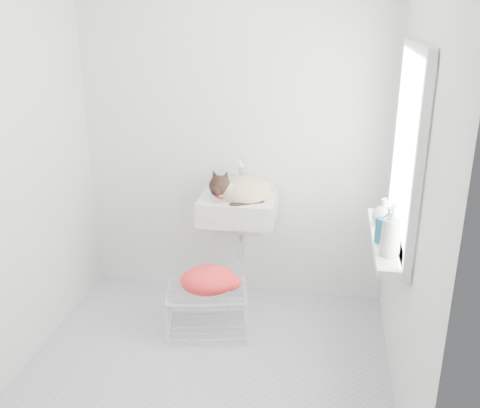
% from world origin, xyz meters
% --- Properties ---
extents(floor, '(2.20, 2.00, 0.02)m').
position_xyz_m(floor, '(0.00, 0.00, 0.00)').
color(floor, '#B4B7BB').
rests_on(floor, ground).
extents(back_wall, '(2.20, 0.02, 2.50)m').
position_xyz_m(back_wall, '(0.00, 1.00, 1.25)').
color(back_wall, white).
rests_on(back_wall, ground).
extents(right_wall, '(0.02, 2.00, 2.50)m').
position_xyz_m(right_wall, '(1.10, 0.00, 1.25)').
color(right_wall, white).
rests_on(right_wall, ground).
extents(left_wall, '(0.02, 2.00, 2.50)m').
position_xyz_m(left_wall, '(-1.10, 0.00, 1.25)').
color(left_wall, white).
rests_on(left_wall, ground).
extents(window_glass, '(0.01, 0.80, 1.00)m').
position_xyz_m(window_glass, '(1.09, 0.20, 1.35)').
color(window_glass, white).
rests_on(window_glass, right_wall).
extents(window_frame, '(0.04, 0.90, 1.10)m').
position_xyz_m(window_frame, '(1.07, 0.20, 1.35)').
color(window_frame, white).
rests_on(window_frame, right_wall).
extents(windowsill, '(0.16, 0.88, 0.04)m').
position_xyz_m(windowsill, '(1.01, 0.20, 0.83)').
color(windowsill, white).
rests_on(windowsill, right_wall).
extents(sink, '(0.51, 0.45, 0.21)m').
position_xyz_m(sink, '(0.07, 0.74, 0.85)').
color(sink, silver).
rests_on(sink, back_wall).
extents(faucet, '(0.19, 0.13, 0.19)m').
position_xyz_m(faucet, '(0.07, 0.92, 0.99)').
color(faucet, silver).
rests_on(faucet, sink).
extents(cat, '(0.47, 0.42, 0.27)m').
position_xyz_m(cat, '(0.09, 0.72, 0.89)').
color(cat, '#B9AE88').
rests_on(cat, sink).
extents(wire_rack, '(0.57, 0.45, 0.31)m').
position_xyz_m(wire_rack, '(-0.08, 0.38, 0.15)').
color(wire_rack, silver).
rests_on(wire_rack, floor).
extents(towel, '(0.43, 0.35, 0.15)m').
position_xyz_m(towel, '(-0.06, 0.38, 0.34)').
color(towel, '#FA2500').
rests_on(towel, wire_rack).
extents(bottle_a, '(0.11, 0.11, 0.24)m').
position_xyz_m(bottle_a, '(1.00, -0.05, 0.85)').
color(bottle_a, silver).
rests_on(bottle_a, windowsill).
extents(bottle_b, '(0.14, 0.14, 0.21)m').
position_xyz_m(bottle_b, '(1.00, 0.10, 0.85)').
color(bottle_b, '#135873').
rests_on(bottle_b, windowsill).
extents(bottle_c, '(0.19, 0.19, 0.17)m').
position_xyz_m(bottle_c, '(1.00, 0.37, 0.85)').
color(bottle_c, silver).
rests_on(bottle_c, windowsill).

